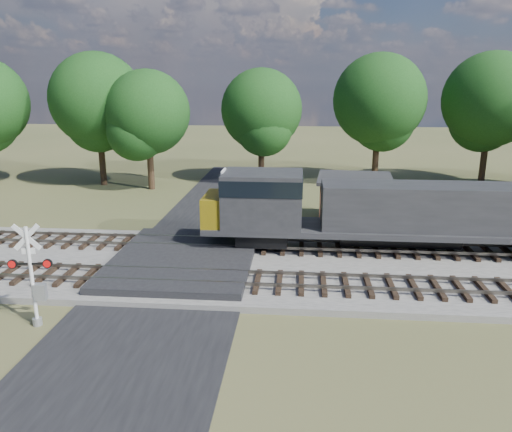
# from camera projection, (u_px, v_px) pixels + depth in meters

# --- Properties ---
(ground) EXTENTS (160.00, 160.00, 0.00)m
(ground) POSITION_uv_depth(u_px,v_px,m) (182.00, 270.00, 25.10)
(ground) COLOR #444C28
(ground) RESTS_ON ground
(ballast_bed) EXTENTS (140.00, 10.00, 0.30)m
(ballast_bed) POSITION_uv_depth(u_px,v_px,m) (382.00, 270.00, 24.69)
(ballast_bed) COLOR gray
(ballast_bed) RESTS_ON ground
(road) EXTENTS (7.00, 60.00, 0.08)m
(road) POSITION_uv_depth(u_px,v_px,m) (182.00, 270.00, 25.09)
(road) COLOR black
(road) RESTS_ON ground
(crossing_panel) EXTENTS (7.00, 9.00, 0.62)m
(crossing_panel) POSITION_uv_depth(u_px,v_px,m) (184.00, 261.00, 25.50)
(crossing_panel) COLOR #262628
(crossing_panel) RESTS_ON ground
(track_near) EXTENTS (140.00, 2.60, 0.33)m
(track_near) POSITION_uv_depth(u_px,v_px,m) (238.00, 280.00, 22.80)
(track_near) COLOR black
(track_near) RESTS_ON ballast_bed
(track_far) EXTENTS (140.00, 2.60, 0.33)m
(track_far) POSITION_uv_depth(u_px,v_px,m) (249.00, 245.00, 27.60)
(track_far) COLOR black
(track_far) RESTS_ON ballast_bed
(crossing_signal_near) EXTENTS (1.67, 0.39, 4.15)m
(crossing_signal_near) POSITION_uv_depth(u_px,v_px,m) (35.00, 284.00, 19.06)
(crossing_signal_near) COLOR silver
(crossing_signal_near) RESTS_ON ground
(crossing_signal_far) EXTENTS (1.61, 0.35, 3.98)m
(crossing_signal_far) POSITION_uv_depth(u_px,v_px,m) (268.00, 209.00, 30.37)
(crossing_signal_far) COLOR silver
(crossing_signal_far) RESTS_ON ground
(equipment_shed) EXTENTS (5.08, 5.08, 3.22)m
(equipment_shed) POSITION_uv_depth(u_px,v_px,m) (354.00, 201.00, 32.51)
(equipment_shed) COLOR #4E3021
(equipment_shed) RESTS_ON ground
(treeline) EXTENTS (84.33, 12.61, 11.67)m
(treeline) POSITION_uv_depth(u_px,v_px,m) (318.00, 107.00, 42.36)
(treeline) COLOR black
(treeline) RESTS_ON ground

